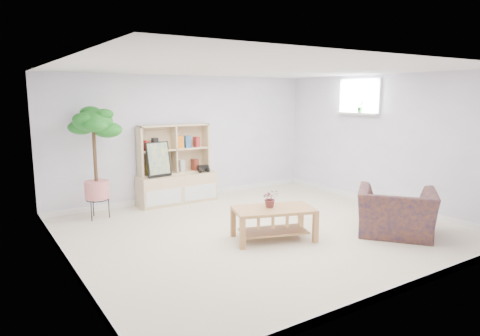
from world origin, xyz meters
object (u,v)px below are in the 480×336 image
floor_tree (95,163)px  armchair (396,209)px  coffee_table (273,224)px  storage_unit (177,164)px

floor_tree → armchair: (3.40, -3.26, -0.53)m
coffee_table → storage_unit: bearing=114.3°
storage_unit → floor_tree: 1.58m
coffee_table → armchair: (1.60, -0.83, 0.16)m
storage_unit → coffee_table: 2.73m
coffee_table → floor_tree: size_ratio=0.60×
storage_unit → floor_tree: bearing=-171.1°
armchair → coffee_table: bearing=24.1°
storage_unit → coffee_table: storage_unit is taller
coffee_table → armchair: bearing=-8.7°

